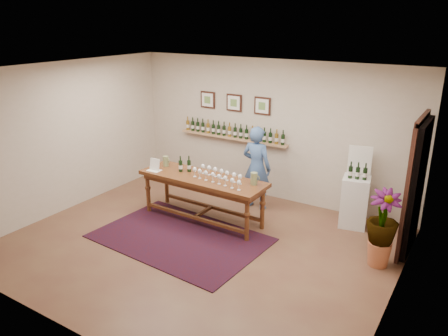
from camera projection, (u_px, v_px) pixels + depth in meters
The scene contains 14 objects.
ground at pixel (198, 245), 7.17m from camera, with size 6.00×6.00×0.00m, color brown.
room_shell at pixel (366, 171), 7.23m from camera, with size 6.00×6.00×6.00m.
rug at pixel (180, 238), 7.38m from camera, with size 2.79×1.86×0.01m, color #430C0D.
tasting_table at pixel (203, 183), 7.82m from camera, with size 2.39×0.79×0.84m.
table_glasses at pixel (217, 175), 7.58m from camera, with size 1.34×0.31×0.19m, color white, non-canonical shape.
table_bottles at pixel (185, 163), 8.00m from camera, with size 0.30×0.17×0.32m, color black, non-canonical shape.
pitcher_left at pixel (166, 161), 8.31m from camera, with size 0.13×0.13×0.20m, color olive, non-canonical shape.
pitcher_right at pixel (254, 179), 7.39m from camera, with size 0.14×0.14×0.21m, color olive, non-canonical shape.
menu_card at pixel (155, 165), 8.08m from camera, with size 0.25×0.18×0.22m, color white.
display_pedestal at pixel (354, 202), 7.69m from camera, with size 0.46×0.46×0.91m, color silver.
pedestal_bottles at pixel (358, 170), 7.43m from camera, with size 0.33×0.09×0.33m, color black, non-canonical shape.
info_sign at pixel (360, 160), 7.60m from camera, with size 0.40×0.02×0.55m, color white.
potted_plant at pixel (382, 229), 6.40m from camera, with size 0.72×0.72×1.03m.
person at pixel (257, 168), 8.33m from camera, with size 0.59×0.39×1.63m, color #3C5A8E.
Camera 1 is at (3.73, -5.17, 3.53)m, focal length 35.00 mm.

